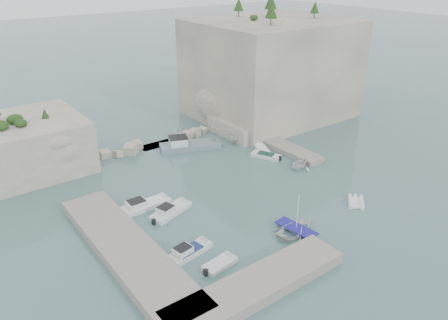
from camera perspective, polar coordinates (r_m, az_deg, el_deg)
ground at (r=53.27m, az=3.85°, el=-5.12°), size 400.00×400.00×0.00m
cliff_east at (r=80.70m, az=6.11°, el=11.78°), size 26.00×22.00×17.00m
cliff_terrace at (r=72.86m, az=2.63°, el=4.50°), size 8.00×10.00×2.50m
outcrop_west at (r=65.01m, az=-24.91°, el=1.66°), size 16.00×14.00×7.00m
quay_west at (r=44.74m, az=-12.54°, el=-11.38°), size 5.00×24.00×1.10m
quay_south at (r=39.84m, az=4.40°, el=-15.98°), size 18.00×4.00×1.10m
ledge_east at (r=67.92m, az=7.18°, el=1.99°), size 3.00×16.00×0.80m
breakwater at (r=69.01m, az=-8.60°, el=2.55°), size 28.00×3.00×1.40m
motorboat_b at (r=50.74m, az=-6.95°, el=-6.91°), size 6.20×3.68×1.40m
motorboat_a at (r=52.25m, az=-10.35°, el=-6.15°), size 6.93×2.10×1.40m
motorboat_d at (r=44.14m, az=-4.60°, el=-12.23°), size 5.80×2.60×1.40m
motorboat_e at (r=42.59m, az=-0.54°, el=-13.73°), size 3.96×2.06×0.70m
rowboat at (r=47.87m, az=9.39°, el=-9.23°), size 5.53×4.28×1.06m
inflatable_dinghy at (r=54.61m, az=16.84°, el=-5.43°), size 3.76×3.57×0.44m
tender_east_a at (r=61.61m, az=9.78°, el=-1.07°), size 4.11×3.71×1.91m
tender_east_b at (r=64.34m, az=5.48°, el=0.35°), size 3.47×4.92×0.70m
tender_east_c at (r=66.13m, az=5.06°, el=1.07°), size 3.32×4.98×0.70m
tender_east_d at (r=69.84m, az=2.35°, el=2.48°), size 5.03×1.93×1.94m
work_boat at (r=67.30m, az=-4.42°, el=1.53°), size 10.45×6.34×2.20m
rowboat_mast at (r=46.46m, az=9.61°, el=-6.54°), size 0.10×0.10×4.20m
vegetation at (r=76.83m, az=2.69°, el=18.37°), size 53.48×13.88×13.40m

